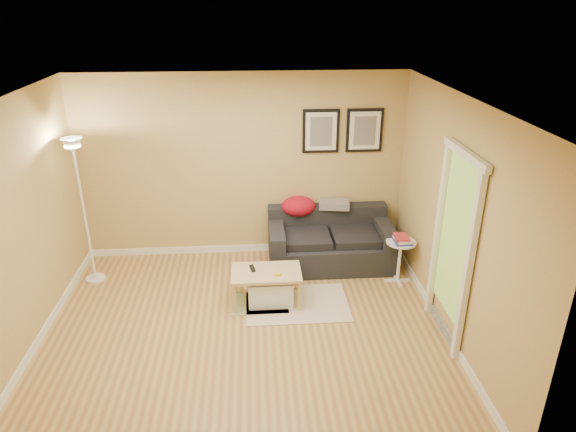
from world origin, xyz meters
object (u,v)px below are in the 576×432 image
at_px(book_stack, 402,239).
at_px(floor_lamp, 85,217).
at_px(coffee_table, 266,286).
at_px(sofa, 330,240).
at_px(storage_bin, 270,290).
at_px(side_table, 399,262).

xyz_separation_m(book_stack, floor_lamp, (-4.02, 0.35, 0.29)).
bearing_deg(coffee_table, floor_lamp, 152.57).
distance_m(sofa, storage_bin, 1.29).
relative_size(sofa, floor_lamp, 0.87).
bearing_deg(coffee_table, storage_bin, -29.70).
distance_m(coffee_table, book_stack, 1.84).
relative_size(sofa, side_table, 2.88).
bearing_deg(floor_lamp, book_stack, -5.02).
bearing_deg(coffee_table, side_table, 1.02).
bearing_deg(side_table, book_stack, -81.37).
relative_size(storage_bin, side_table, 0.95).
bearing_deg(book_stack, floor_lamp, 174.93).
xyz_separation_m(coffee_table, floor_lamp, (-2.27, 0.69, 0.71)).
height_order(sofa, book_stack, sofa).
xyz_separation_m(sofa, storage_bin, (-0.88, -0.92, -0.20)).
distance_m(sofa, floor_lamp, 3.24).
relative_size(book_stack, floor_lamp, 0.14).
bearing_deg(storage_bin, coffee_table, 160.74).
bearing_deg(side_table, coffee_table, -168.54).
bearing_deg(floor_lamp, storage_bin, -17.04).
relative_size(coffee_table, side_table, 1.43).
bearing_deg(sofa, storage_bin, -133.51).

